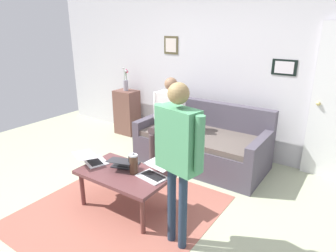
% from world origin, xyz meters
% --- Properties ---
extents(ground_plane, '(7.68, 7.68, 0.00)m').
position_xyz_m(ground_plane, '(0.00, 0.00, 0.00)').
color(ground_plane, '#AAB18F').
extents(area_rug, '(1.93, 2.02, 0.01)m').
position_xyz_m(area_rug, '(0.14, 0.10, 0.00)').
color(area_rug, '#9D584A').
rests_on(area_rug, ground_plane).
extents(back_wall, '(7.04, 0.11, 2.70)m').
position_xyz_m(back_wall, '(0.00, -2.20, 1.35)').
color(back_wall, silver).
rests_on(back_wall, ground_plane).
extents(couch, '(1.87, 0.94, 0.88)m').
position_xyz_m(couch, '(-0.04, -1.53, 0.30)').
color(couch, '#4D4754').
rests_on(couch, ground_plane).
extents(coffee_table, '(1.02, 0.60, 0.45)m').
position_xyz_m(coffee_table, '(0.14, -0.00, 0.40)').
color(coffee_table, brown).
rests_on(coffee_table, ground_plane).
extents(laptop_left, '(0.36, 0.37, 0.12)m').
position_xyz_m(laptop_left, '(-0.19, -0.13, 0.50)').
color(laptop_left, silver).
rests_on(laptop_left, coffee_table).
extents(laptop_center, '(0.38, 0.40, 0.13)m').
position_xyz_m(laptop_center, '(0.23, -0.10, 0.50)').
color(laptop_center, '#28282D').
rests_on(laptop_center, coffee_table).
extents(laptop_right, '(0.40, 0.43, 0.13)m').
position_xyz_m(laptop_right, '(0.61, 0.04, 0.50)').
color(laptop_right, silver).
rests_on(laptop_right, coffee_table).
extents(french_press, '(0.12, 0.10, 0.25)m').
position_xyz_m(french_press, '(0.04, -0.05, 0.57)').
color(french_press, '#4C3323').
rests_on(french_press, coffee_table).
extents(side_shelf, '(0.42, 0.32, 0.83)m').
position_xyz_m(side_shelf, '(1.78, -1.89, 0.42)').
color(side_shelf, brown).
rests_on(side_shelf, ground_plane).
extents(flower_vase, '(0.10, 0.10, 0.43)m').
position_xyz_m(flower_vase, '(1.77, -1.89, 0.98)').
color(flower_vase, '#9C98A6').
rests_on(flower_vase, side_shelf).
extents(person_standing, '(0.56, 0.25, 1.57)m').
position_xyz_m(person_standing, '(-0.67, 0.16, 1.01)').
color(person_standing, '#223246').
rests_on(person_standing, ground_plane).
extents(person_seated, '(0.55, 0.51, 1.28)m').
position_xyz_m(person_seated, '(0.44, -1.31, 0.73)').
color(person_seated, '#493C3F').
rests_on(person_seated, ground_plane).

